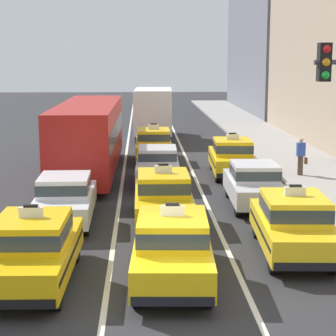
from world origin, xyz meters
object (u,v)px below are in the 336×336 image
object	(u,v)px
taxi_center_second	(163,196)
box_truck_center_fifth	(154,112)
taxi_left_nearest	(33,248)
bus_left_third	(89,134)
sedan_left_second	(65,198)
taxi_center_nearest	(172,247)
pedestrian_near_crosswalk	(301,157)
sedan_center_third	(157,164)
sedan_right_second	(254,183)
taxi_right_third	(232,156)
taxi_right_nearest	(293,223)
taxi_center_fourth	(154,144)

from	to	relation	value
taxi_center_second	box_truck_center_fifth	xyz separation A→B (m)	(0.14, 20.39, 0.90)
taxi_left_nearest	bus_left_third	bearing A→B (deg)	89.22
taxi_left_nearest	sedan_left_second	world-z (taller)	taxi_left_nearest
taxi_center_nearest	pedestrian_near_crosswalk	size ratio (longest dim) A/B	2.83
sedan_left_second	sedan_center_third	xyz separation A→B (m)	(3.14, 6.05, 0.00)
sedan_right_second	box_truck_center_fifth	bearing A→B (deg)	99.87
taxi_right_third	taxi_center_nearest	bearing A→B (deg)	-104.41
box_truck_center_fifth	sedan_center_third	bearing A→B (deg)	-90.60
box_truck_center_fifth	taxi_center_second	bearing A→B (deg)	-90.38
taxi_center_second	sedan_right_second	bearing A→B (deg)	31.83
taxi_center_second	box_truck_center_fifth	distance (m)	20.41
sedan_left_second	pedestrian_near_crosswalk	size ratio (longest dim) A/B	2.64
taxi_right_nearest	sedan_center_third	bearing A→B (deg)	109.76
sedan_center_third	taxi_center_fourth	size ratio (longest dim) A/B	0.95
taxi_right_nearest	pedestrian_near_crosswalk	distance (m)	10.83
sedan_left_second	taxi_right_nearest	bearing A→B (deg)	-27.67
taxi_right_third	box_truck_center_fifth	bearing A→B (deg)	104.45
bus_left_third	taxi_center_second	size ratio (longest dim) A/B	2.46
taxi_left_nearest	sedan_right_second	size ratio (longest dim) A/B	1.06
taxi_center_nearest	taxi_right_nearest	xyz separation A→B (m)	(3.37, 1.92, 0.00)
sedan_left_second	taxi_center_fourth	world-z (taller)	taxi_center_fourth
taxi_center_fourth	pedestrian_near_crosswalk	distance (m)	7.95
pedestrian_near_crosswalk	taxi_left_nearest	bearing A→B (deg)	-127.74
taxi_center_fourth	box_truck_center_fifth	world-z (taller)	box_truck_center_fifth
bus_left_third	taxi_center_fourth	bearing A→B (deg)	47.50
taxi_right_third	pedestrian_near_crosswalk	size ratio (longest dim) A/B	2.82
box_truck_center_fifth	sedan_right_second	size ratio (longest dim) A/B	1.62
taxi_center_second	taxi_right_third	xyz separation A→B (m)	(3.38, 7.79, 0.00)
sedan_left_second	taxi_center_second	size ratio (longest dim) A/B	0.95
taxi_center_second	bus_left_third	bearing A→B (deg)	109.68
bus_left_third	sedan_center_third	distance (m)	4.01
taxi_center_nearest	taxi_center_fourth	world-z (taller)	same
taxi_right_third	pedestrian_near_crosswalk	bearing A→B (deg)	-13.93
sedan_right_second	pedestrian_near_crosswalk	distance (m)	5.83
taxi_center_nearest	pedestrian_near_crosswalk	xyz separation A→B (m)	(6.30, 12.35, 0.09)
taxi_center_second	sedan_center_third	size ratio (longest dim) A/B	1.05
sedan_left_second	box_truck_center_fifth	xyz separation A→B (m)	(3.28, 20.33, 0.93)
taxi_center_fourth	sedan_right_second	distance (m)	10.32
taxi_center_nearest	pedestrian_near_crosswalk	bearing A→B (deg)	62.97
box_truck_center_fifth	pedestrian_near_crosswalk	xyz separation A→B (m)	(6.19, -13.33, -0.81)
taxi_right_third	sedan_center_third	bearing A→B (deg)	-153.61
taxi_left_nearest	sedan_right_second	distance (m)	9.86
sedan_left_second	box_truck_center_fifth	distance (m)	20.62
bus_left_third	taxi_center_nearest	bearing A→B (deg)	-77.47
box_truck_center_fifth	taxi_right_third	size ratio (longest dim) A/B	1.52
sedan_center_third	taxi_center_fourth	distance (m)	5.71
bus_left_third	sedan_center_third	world-z (taller)	bus_left_third
taxi_center_second	pedestrian_near_crosswalk	size ratio (longest dim) A/B	2.78
bus_left_third	taxi_center_nearest	distance (m)	14.20
taxi_center_nearest	taxi_right_nearest	size ratio (longest dim) A/B	1.00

